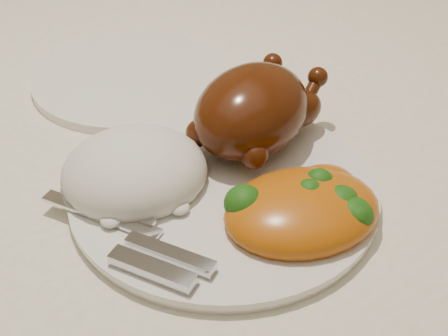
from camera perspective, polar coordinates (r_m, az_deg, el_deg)
dinner_plate at (r=0.55m, az=0.00°, el=-2.15°), size 0.34×0.34×0.01m
side_plate at (r=0.72m, az=-8.55°, el=8.13°), size 0.24×0.24×0.01m
roast_chicken at (r=0.57m, az=2.76°, el=5.39°), size 0.17×0.13×0.08m
rice_mound at (r=0.54m, az=-8.15°, el=-0.38°), size 0.16×0.15×0.07m
mac_and_cheese at (r=0.51m, az=7.63°, el=-3.54°), size 0.15×0.14×0.05m
cutlery at (r=0.48m, az=-7.38°, el=-6.94°), size 0.07×0.17×0.01m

